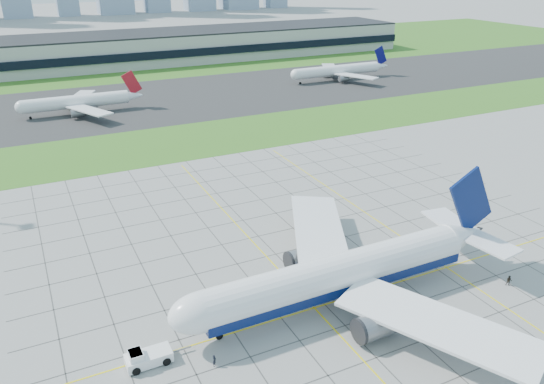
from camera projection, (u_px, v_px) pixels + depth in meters
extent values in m
plane|color=gray|center=(358.00, 286.00, 91.41)|extent=(1400.00, 1400.00, 0.00)
cube|color=#397020|center=(193.00, 140.00, 165.37)|extent=(700.00, 35.00, 0.04)
cube|color=#383838|center=(149.00, 101.00, 210.57)|extent=(700.00, 75.00, 0.04)
cube|color=#397020|center=(101.00, 58.00, 300.98)|extent=(700.00, 145.00, 0.04)
cube|color=#474744|center=(58.00, 331.00, 80.32)|extent=(0.18, 130.00, 0.02)
cube|color=#474744|center=(111.00, 317.00, 83.54)|extent=(0.18, 130.00, 0.02)
cube|color=#474744|center=(161.00, 304.00, 86.76)|extent=(0.18, 130.00, 0.02)
cube|color=#474744|center=(207.00, 291.00, 89.97)|extent=(0.18, 130.00, 0.02)
cube|color=#474744|center=(250.00, 280.00, 93.19)|extent=(0.18, 130.00, 0.02)
cube|color=#474744|center=(290.00, 269.00, 96.41)|extent=(0.18, 130.00, 0.02)
cube|color=#474744|center=(328.00, 259.00, 99.62)|extent=(0.18, 130.00, 0.02)
cube|color=#474744|center=(363.00, 250.00, 102.84)|extent=(0.18, 130.00, 0.02)
cube|color=#474744|center=(396.00, 241.00, 106.06)|extent=(0.18, 130.00, 0.02)
cube|color=#474744|center=(427.00, 233.00, 109.27)|extent=(0.18, 130.00, 0.02)
cube|color=#474744|center=(457.00, 225.00, 112.49)|extent=(0.18, 130.00, 0.02)
cube|color=#474744|center=(484.00, 217.00, 115.71)|extent=(0.18, 130.00, 0.02)
cube|color=#474744|center=(511.00, 210.00, 118.93)|extent=(0.18, 130.00, 0.02)
cube|color=#474744|center=(460.00, 376.00, 71.68)|extent=(110.00, 0.18, 0.02)
cube|color=#474744|center=(421.00, 341.00, 78.26)|extent=(110.00, 0.18, 0.02)
cube|color=#474744|center=(387.00, 312.00, 84.83)|extent=(110.00, 0.18, 0.02)
cube|color=#474744|center=(358.00, 286.00, 91.41)|extent=(110.00, 0.18, 0.02)
cube|color=#474744|center=(334.00, 264.00, 97.98)|extent=(110.00, 0.18, 0.02)
cube|color=#474744|center=(312.00, 245.00, 104.56)|extent=(110.00, 0.18, 0.02)
cube|color=#474744|center=(293.00, 228.00, 111.13)|extent=(110.00, 0.18, 0.02)
cube|color=#474744|center=(276.00, 213.00, 117.71)|extent=(110.00, 0.18, 0.02)
cube|color=#474744|center=(261.00, 200.00, 124.28)|extent=(110.00, 0.18, 0.02)
cube|color=#474744|center=(247.00, 187.00, 130.86)|extent=(110.00, 0.18, 0.02)
cube|color=#474744|center=(235.00, 177.00, 137.43)|extent=(110.00, 0.18, 0.02)
cube|color=#474744|center=(224.00, 167.00, 144.01)|extent=(110.00, 0.18, 0.02)
cube|color=yellow|center=(365.00, 292.00, 89.76)|extent=(120.00, 0.25, 0.03)
cube|color=yellow|center=(258.00, 247.00, 103.82)|extent=(0.25, 100.00, 0.03)
cube|color=yellow|center=(375.00, 219.00, 115.08)|extent=(0.25, 100.00, 0.03)
cube|color=#B7B7B2|center=(182.00, 46.00, 293.50)|extent=(260.00, 42.00, 15.00)
cube|color=black|center=(194.00, 53.00, 276.03)|extent=(260.00, 1.00, 4.00)
cube|color=black|center=(181.00, 31.00, 290.31)|extent=(260.00, 42.00, 0.80)
cylinder|color=white|center=(338.00, 272.00, 85.00)|extent=(46.59, 6.47, 6.07)
cube|color=#07164A|center=(338.00, 283.00, 85.78)|extent=(46.59, 6.07, 1.62)
ellipsoid|color=white|center=(201.00, 312.00, 75.48)|extent=(9.76, 6.15, 6.07)
cube|color=black|center=(186.00, 313.00, 74.36)|extent=(2.25, 3.26, 0.61)
cone|color=white|center=(463.00, 235.00, 95.85)|extent=(8.14, 5.84, 5.77)
cube|color=#07164A|center=(471.00, 201.00, 93.32)|extent=(11.03, 0.60, 12.91)
cube|color=white|center=(318.00, 228.00, 101.14)|extent=(20.43, 29.49, 0.98)
cube|color=white|center=(437.00, 324.00, 74.65)|extent=(20.80, 29.42, 0.98)
cylinder|color=slate|center=(305.00, 258.00, 94.92)|extent=(6.61, 3.90, 3.84)
cylinder|color=slate|center=(377.00, 325.00, 77.53)|extent=(6.61, 3.90, 3.84)
cylinder|color=gray|center=(219.00, 332.00, 78.27)|extent=(0.37, 0.37, 2.63)
cylinder|color=black|center=(219.00, 336.00, 78.58)|extent=(1.12, 0.52, 1.11)
cylinder|color=black|center=(351.00, 281.00, 91.74)|extent=(1.33, 1.23, 1.32)
cylinder|color=black|center=(374.00, 301.00, 86.44)|extent=(1.33, 1.23, 1.32)
cube|color=white|center=(149.00, 358.00, 73.66)|extent=(6.38, 3.02, 1.48)
cube|color=white|center=(136.00, 355.00, 72.54)|extent=(1.93, 2.35, 1.16)
cube|color=black|center=(136.00, 354.00, 72.45)|extent=(1.71, 2.13, 0.74)
cube|color=gray|center=(180.00, 350.00, 75.65)|extent=(3.18, 0.22, 0.19)
cylinder|color=black|center=(131.00, 358.00, 74.07)|extent=(1.17, 0.54, 1.16)
cylinder|color=black|center=(136.00, 371.00, 71.82)|extent=(1.17, 0.54, 1.16)
cylinder|color=black|center=(161.00, 349.00, 75.80)|extent=(1.17, 0.54, 1.16)
cylinder|color=black|center=(167.00, 361.00, 73.55)|extent=(1.17, 0.54, 1.16)
imported|color=black|center=(214.00, 361.00, 73.18)|extent=(0.78, 0.79, 1.85)
imported|color=black|center=(509.00, 281.00, 91.21)|extent=(1.18, 1.20, 1.95)
cylinder|color=white|center=(77.00, 102.00, 191.32)|extent=(36.46, 4.80, 4.80)
cube|color=maroon|center=(132.00, 83.00, 197.45)|extent=(7.46, 0.40, 9.15)
cube|color=white|center=(80.00, 97.00, 201.71)|extent=(13.89, 20.66, 0.40)
cube|color=white|center=(89.00, 110.00, 183.63)|extent=(13.89, 20.66, 0.40)
cylinder|color=black|center=(86.00, 110.00, 195.97)|extent=(1.00, 1.00, 1.00)
cylinder|color=black|center=(88.00, 113.00, 192.35)|extent=(1.00, 1.00, 1.00)
cylinder|color=white|center=(337.00, 70.00, 244.85)|extent=(43.54, 4.80, 4.80)
cube|color=#080852|center=(381.00, 56.00, 252.56)|extent=(7.46, 0.40, 9.15)
cube|color=white|center=(330.00, 68.00, 255.43)|extent=(13.89, 20.66, 0.40)
cube|color=white|center=(356.00, 76.00, 237.35)|extent=(13.89, 20.66, 0.40)
cylinder|color=black|center=(341.00, 77.00, 249.73)|extent=(1.00, 1.00, 1.00)
cylinder|color=black|center=(346.00, 79.00, 246.12)|extent=(1.00, 1.00, 1.00)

